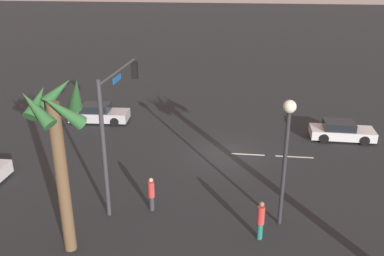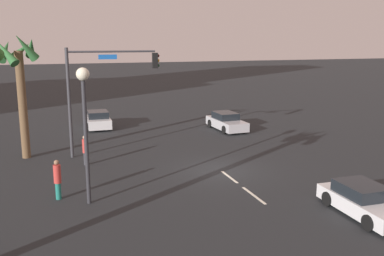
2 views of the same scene
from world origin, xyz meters
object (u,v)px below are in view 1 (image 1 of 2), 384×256
Objects in this scene: streetlamp at (287,140)px; car_0 at (341,131)px; car_2 at (99,114)px; palm_tree_1 at (58,134)px; pedestrian_1 at (151,193)px; traffic_signal at (116,113)px; pedestrian_0 at (261,219)px.

car_0 is at bearing -114.50° from streetlamp.
palm_tree_1 is at bearing 104.77° from car_2.
pedestrian_1 is at bearing 43.22° from car_0.
car_0 is 0.71× the size of streetlamp.
car_0 is 16.19m from traffic_signal.
car_0 is 12.24m from streetlamp.
pedestrian_0 is at bearing 158.10° from traffic_signal.
pedestrian_1 is at bearing -3.48° from streetlamp.
streetlamp is at bearing 168.96° from traffic_signal.
streetlamp is 9.31m from palm_tree_1.
car_0 is 2.42× the size of pedestrian_1.
streetlamp is (-7.96, 1.55, -0.31)m from traffic_signal.
palm_tree_1 is (7.82, 1.70, 4.23)m from pedestrian_0.
car_0 is 2.31× the size of pedestrian_0.
streetlamp reaches higher than pedestrian_1.
pedestrian_0 is at bearing 53.40° from streetlamp.
traffic_signal is 3.61× the size of pedestrian_0.
palm_tree_1 is at bearing 12.25° from pedestrian_0.
car_2 is 2.54× the size of pedestrian_1.
traffic_signal reaches higher than streetlamp.
traffic_signal reaches higher than pedestrian_1.
car_2 is 17.64m from pedestrian_0.
car_2 is 13.29m from pedestrian_1.
pedestrian_0 is (-7.02, 2.82, -3.53)m from traffic_signal.
palm_tree_1 is at bearing 18.71° from streetlamp.
car_2 is 0.67× the size of traffic_signal.
car_2 reaches higher than car_0.
palm_tree_1 reaches higher than traffic_signal.
car_2 is at bearing -4.09° from car_0.
pedestrian_0 is at bearing 162.31° from pedestrian_1.
streetlamp is at bearing 65.50° from car_0.
traffic_signal is at bearing 114.54° from car_2.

